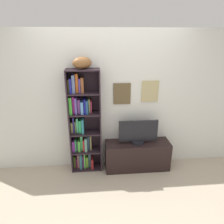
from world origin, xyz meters
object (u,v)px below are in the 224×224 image
Objects in this scene: bookshelf at (83,124)px; football at (82,63)px; tv_stand at (137,155)px; television at (138,132)px.

football is at bearing -32.68° from bookshelf.
tv_stand is at bearing -4.00° from football.
bookshelf is 1.09m from tv_stand.
football reaches higher than tv_stand.
television is at bearing -5.54° from bookshelf.
television is (0.92, -0.09, -0.15)m from bookshelf.
tv_stand is at bearing -5.61° from bookshelf.
football is 1.80m from tv_stand.
football is 0.27× the size of tv_stand.
bookshelf reaches higher than tv_stand.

